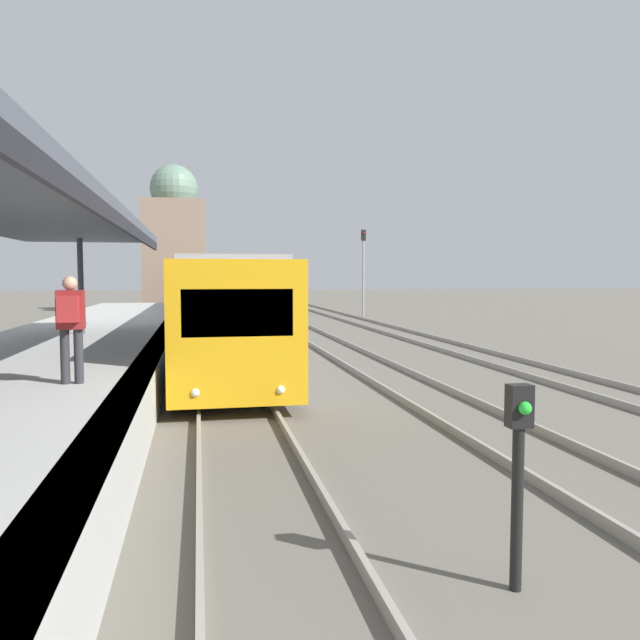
% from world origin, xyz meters
% --- Properties ---
extents(person_on_platform, '(0.40, 0.40, 1.66)m').
position_xyz_m(person_on_platform, '(-2.63, 9.92, 1.98)').
color(person_on_platform, '#2D2D33').
rests_on(person_on_platform, station_platform).
extents(train_near, '(2.59, 31.52, 3.09)m').
position_xyz_m(train_near, '(0.00, 26.89, 1.71)').
color(train_near, gold).
rests_on(train_near, ground_plane).
extents(signal_post_near, '(0.20, 0.21, 1.76)m').
position_xyz_m(signal_post_near, '(1.91, 4.53, 1.10)').
color(signal_post_near, black).
rests_on(signal_post_near, ground_plane).
extents(signal_mast_far, '(0.28, 0.29, 5.67)m').
position_xyz_m(signal_mast_far, '(9.97, 39.48, 3.52)').
color(signal_mast_far, gray).
rests_on(signal_mast_far, ground_plane).
extents(distant_domed_building, '(4.43, 4.43, 10.70)m').
position_xyz_m(distant_domed_building, '(-2.31, 46.68, 5.02)').
color(distant_domed_building, '#89705B').
rests_on(distant_domed_building, ground_plane).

